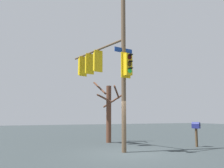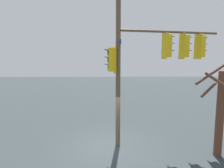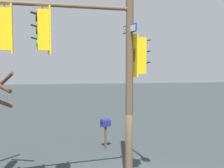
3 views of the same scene
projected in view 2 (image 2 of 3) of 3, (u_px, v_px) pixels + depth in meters
name	position (u px, v px, depth m)	size (l,w,h in m)	color
ground_plane	(110.00, 146.00, 9.47)	(80.00, 80.00, 0.00)	#2E3638
main_signal_pole_assembly	(145.00, 43.00, 9.35)	(3.46, 6.02, 9.68)	brown
bare_tree_behind_pole	(220.00, 110.00, 8.29)	(2.21, 2.18, 4.13)	brown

